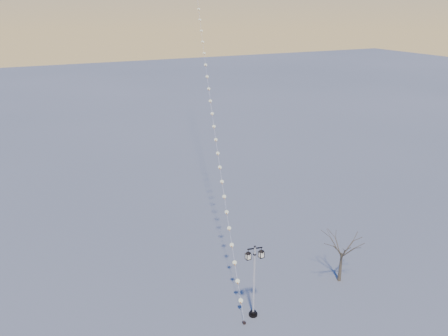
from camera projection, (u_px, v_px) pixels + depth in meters
ground at (267, 324)px, 30.21m from camera, size 300.00×300.00×0.00m
street_lamp at (254, 278)px, 30.01m from camera, size 1.37×0.65×5.45m
bare_tree at (343, 246)px, 33.94m from camera, size 2.64×2.64×4.37m
kite_train at (204, 33)px, 45.51m from camera, size 14.21×44.21×35.03m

